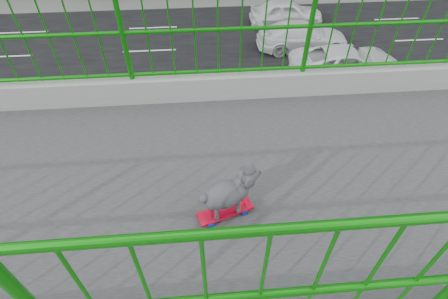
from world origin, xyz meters
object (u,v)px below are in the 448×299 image
poodle (229,192)px  car_0 (120,172)px  car_4 (286,13)px  car_3 (302,36)px  car_1 (311,105)px  car_5 (25,178)px  skateboard (225,211)px  car_2 (347,64)px

poodle → car_0: bearing=-172.7°
poodle → car_4: 20.96m
car_3 → car_1: bearing=168.8°
car_1 → car_5: 11.22m
car_1 → car_3: 6.52m
poodle → car_1: size_ratio=0.11×
car_1 → car_3: car_1 is taller
poodle → car_5: size_ratio=0.11×
skateboard → car_1: bearing=136.2°
car_3 → skateboard: bearing=160.2°
car_0 → poodle: bearing=26.0°
skateboard → car_4: (-19.15, 5.52, -6.27)m
car_4 → car_5: car_4 is taller
car_2 → car_4: bearing=14.7°
poodle → car_2: poodle is taller
skateboard → car_1: 12.27m
skateboard → poodle: poodle is taller
skateboard → car_3: 18.09m
car_0 → car_2: bearing=122.0°
car_3 → car_5: bearing=128.6°
skateboard → poodle: bearing=90.0°
skateboard → car_5: skateboard is taller
car_2 → car_0: bearing=122.0°
car_1 → car_3: bearing=168.8°
skateboard → car_3: skateboard is taller
car_1 → car_5: bearing=-73.4°
car_0 → car_4: size_ratio=0.98×
car_2 → car_4: car_2 is taller
poodle → car_5: poodle is taller
poodle → car_3: 18.17m
car_1 → poodle: bearing=-25.0°
car_3 → car_2: bearing=-155.7°
car_0 → car_1: size_ratio=0.92×
car_1 → car_2: size_ratio=0.85×
skateboard → car_0: bearing=-172.9°
poodle → car_1: poodle is taller
skateboard → poodle: (-0.01, 0.03, 0.26)m
poodle → car_4: poodle is taller
skateboard → car_5: size_ratio=0.11×
poodle → car_5: bearing=-153.9°
poodle → car_2: 16.01m
poodle → car_2: (-12.75, 7.17, -6.52)m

